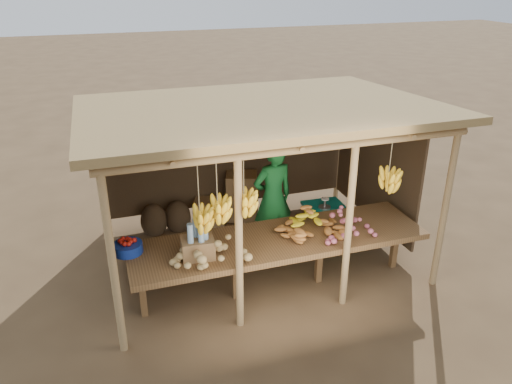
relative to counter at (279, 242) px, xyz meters
name	(u,v)px	position (x,y,z in m)	size (l,w,h in m)	color
ground	(256,254)	(0.00, 0.95, -0.74)	(60.00, 60.00, 0.00)	brown
stall_structure	(260,139)	(0.00, 0.81, 1.16)	(4.70, 3.50, 2.43)	#A18153
counter	(279,242)	(0.00, 0.00, 0.00)	(3.90, 1.05, 0.80)	brown
potato_heap	(213,249)	(-0.95, -0.29, 0.24)	(0.95, 0.57, 0.36)	tan
sweet_potato_heap	(310,222)	(0.43, -0.01, 0.24)	(0.88, 0.53, 0.35)	#B5712E
onion_heap	(349,224)	(0.88, -0.23, 0.24)	(0.76, 0.46, 0.35)	#B95A6C
banana_pile	(304,215)	(0.43, 0.19, 0.23)	(0.55, 0.33, 0.35)	yellow
tomato_basin	(128,247)	(-1.90, 0.24, 0.14)	(0.36, 0.36, 0.19)	navy
bottle_box	(198,243)	(-1.10, -0.12, 0.25)	(0.42, 0.34, 0.49)	olive
vendor	(273,198)	(0.29, 1.02, 0.14)	(0.64, 0.42, 1.76)	#17682A
tarp_crate	(324,220)	(1.21, 1.12, -0.43)	(0.64, 0.56, 0.74)	brown
carton_stack	(231,201)	(-0.05, 2.15, -0.37)	(1.20, 0.56, 0.83)	olive
burlap_sacks	(166,217)	(-1.18, 2.15, -0.48)	(0.83, 0.44, 0.59)	#473421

